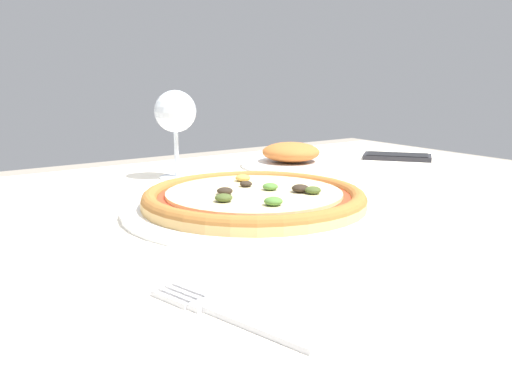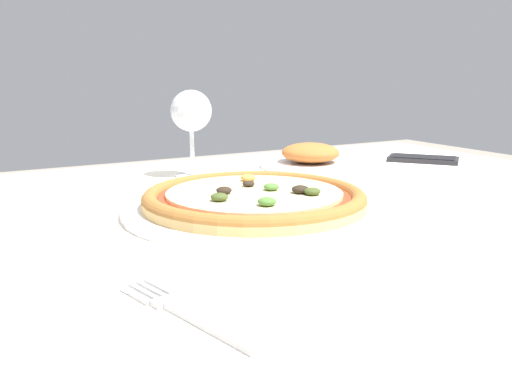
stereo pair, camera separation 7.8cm
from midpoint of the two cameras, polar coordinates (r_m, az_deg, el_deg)
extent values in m
cube|color=brown|center=(0.87, 10.46, -2.48)|extent=(1.03, 0.86, 0.04)
cube|color=white|center=(0.87, 10.52, -1.14)|extent=(1.13, 0.96, 0.01)
cylinder|color=brown|center=(1.54, 14.19, -10.56)|extent=(0.06, 0.06, 0.70)
cylinder|color=white|center=(0.78, 2.84, -1.82)|extent=(0.36, 0.36, 0.01)
cylinder|color=#E0B26B|center=(0.78, 2.85, -1.04)|extent=(0.31, 0.31, 0.01)
torus|color=#A3662D|center=(0.78, 2.86, -0.61)|extent=(0.31, 0.31, 0.02)
cylinder|color=#BC381E|center=(0.78, 2.86, -0.50)|extent=(0.26, 0.26, 0.00)
cylinder|color=beige|center=(0.78, 2.86, -0.21)|extent=(0.24, 0.24, 0.00)
ellipsoid|color=#BC9342|center=(0.85, 1.82, 1.42)|extent=(0.02, 0.02, 0.01)
ellipsoid|color=#2D2319|center=(0.76, -0.32, 0.15)|extent=(0.02, 0.02, 0.01)
ellipsoid|color=#425123|center=(0.77, 8.56, 0.03)|extent=(0.02, 0.02, 0.01)
ellipsoid|color=#2D2319|center=(0.77, 7.33, 0.24)|extent=(0.02, 0.02, 0.01)
ellipsoid|color=#4C7A33|center=(0.70, 4.28, -0.99)|extent=(0.02, 0.02, 0.01)
ellipsoid|color=#425123|center=(0.72, -0.62, -0.53)|extent=(0.02, 0.02, 0.01)
ellipsoid|color=#4C7A33|center=(0.79, 4.36, 0.49)|extent=(0.02, 0.02, 0.01)
ellipsoid|color=#2D2319|center=(0.81, 1.99, 0.81)|extent=(0.02, 0.02, 0.01)
cube|color=silver|center=(0.45, 0.50, -13.31)|extent=(0.04, 0.11, 0.00)
cube|color=silver|center=(0.49, -4.49, -10.96)|extent=(0.03, 0.02, 0.00)
cube|color=silver|center=(0.51, -7.65, -10.28)|extent=(0.01, 0.04, 0.00)
cube|color=silver|center=(0.51, -6.90, -10.07)|extent=(0.01, 0.04, 0.00)
cube|color=silver|center=(0.51, -6.16, -9.85)|extent=(0.01, 0.04, 0.00)
cube|color=silver|center=(0.52, -5.44, -9.64)|extent=(0.01, 0.04, 0.00)
cylinder|color=silver|center=(1.05, -4.25, 1.60)|extent=(0.06, 0.06, 0.00)
cylinder|color=silver|center=(1.04, -4.29, 4.02)|extent=(0.01, 0.01, 0.09)
sphere|color=silver|center=(1.03, -4.35, 8.11)|extent=(0.07, 0.07, 0.07)
cube|color=#232328|center=(1.28, 18.06, 3.12)|extent=(0.15, 0.16, 0.01)
cube|color=black|center=(1.28, 18.08, 3.37)|extent=(0.13, 0.14, 0.00)
cylinder|color=white|center=(1.16, 7.37, 2.71)|extent=(0.20, 0.20, 0.01)
ellipsoid|color=#BC662D|center=(1.15, 7.40, 3.90)|extent=(0.12, 0.12, 0.04)
camera|label=1|loc=(0.04, -87.14, 0.62)|focal=40.00mm
camera|label=2|loc=(0.04, 92.86, -0.62)|focal=40.00mm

